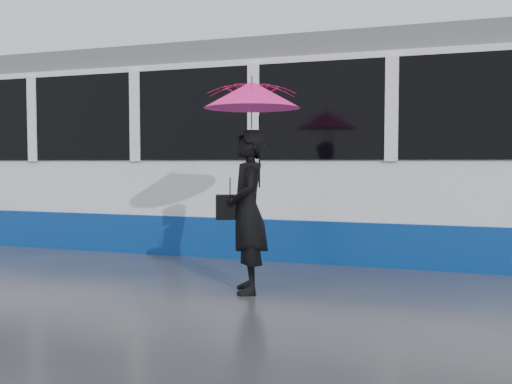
% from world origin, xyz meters
% --- Properties ---
extents(ground, '(90.00, 90.00, 0.00)m').
position_xyz_m(ground, '(0.00, 0.00, 0.00)').
color(ground, '#2A2A2F').
rests_on(ground, ground).
extents(rails, '(34.00, 1.51, 0.02)m').
position_xyz_m(rails, '(0.00, 2.50, 0.01)').
color(rails, '#3F3D38').
rests_on(rails, ground).
extents(tram, '(26.00, 2.56, 3.35)m').
position_xyz_m(tram, '(2.76, 2.50, 1.64)').
color(tram, white).
rests_on(tram, ground).
extents(woman, '(0.68, 0.79, 1.83)m').
position_xyz_m(woman, '(0.89, -0.76, 0.91)').
color(woman, black).
rests_on(woman, ground).
extents(umbrella, '(1.42, 1.42, 1.23)m').
position_xyz_m(umbrella, '(0.94, -0.76, 2.00)').
color(umbrella, '#F3148F').
rests_on(umbrella, ground).
extents(handbag, '(0.36, 0.27, 0.46)m').
position_xyz_m(handbag, '(0.67, -0.74, 0.96)').
color(handbag, black).
rests_on(handbag, ground).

